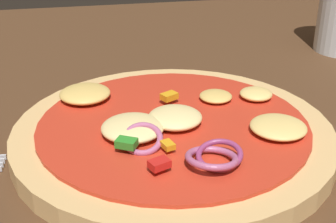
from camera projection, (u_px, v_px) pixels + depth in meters
The scene contains 2 objects.
dining_table at pixel (151, 185), 0.36m from camera, with size 1.20×1.08×0.03m.
pizza at pixel (173, 132), 0.39m from camera, with size 0.26×0.26×0.03m.
Camera 1 is at (-0.05, -0.30, 0.23)m, focal length 50.54 mm.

